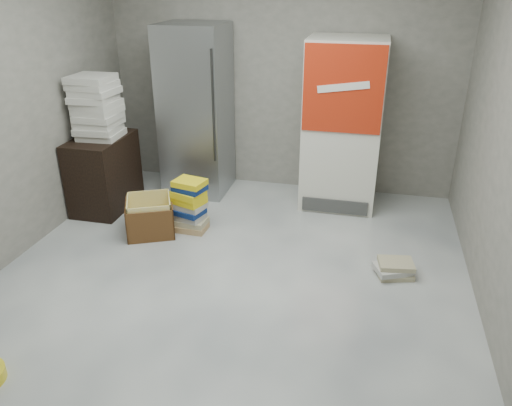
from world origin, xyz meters
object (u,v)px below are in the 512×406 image
Objects in this scene: coke_cooler at (343,125)px; phonebook_stack_main at (190,205)px; cardboard_box at (150,218)px; steel_fridge at (196,111)px; wood_shelf at (104,173)px.

coke_cooler is 1.84m from phonebook_stack_main.
phonebook_stack_main reaches higher than cardboard_box.
steel_fridge is 1.43m from cardboard_box.
wood_shelf is 1.48× the size of phonebook_stack_main.
phonebook_stack_main is at bearing -3.91° from cardboard_box.
steel_fridge reaches higher than cardboard_box.
phonebook_stack_main is (-1.39, -1.03, -0.63)m from coke_cooler.
steel_fridge is 2.37× the size of wood_shelf.
cardboard_box is at bearing -32.15° from wood_shelf.
cardboard_box is (-0.11, -1.18, -0.80)m from steel_fridge.
cardboard_box is (0.72, -0.45, -0.25)m from wood_shelf.
cardboard_box is at bearing -95.28° from steel_fridge.
coke_cooler is 3.32× the size of phonebook_stack_main.
steel_fridge reaches higher than phonebook_stack_main.
wood_shelf is 0.89m from cardboard_box.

